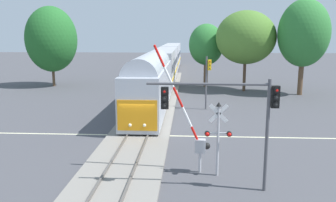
% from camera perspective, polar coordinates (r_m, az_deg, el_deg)
% --- Properties ---
extents(ground_plane, '(220.00, 220.00, 0.00)m').
position_cam_1_polar(ground_plane, '(25.84, -4.61, -5.50)').
color(ground_plane, '#47474C').
extents(road_centre_stripe, '(44.00, 0.20, 0.01)m').
position_cam_1_polar(road_centre_stripe, '(25.84, -4.61, -5.49)').
color(road_centre_stripe, beige).
rests_on(road_centre_stripe, ground).
extents(railway_track, '(4.40, 80.00, 0.32)m').
position_cam_1_polar(railway_track, '(25.82, -4.61, -5.29)').
color(railway_track, gray).
rests_on(railway_track, ground).
extents(commuter_train, '(3.04, 62.13, 5.16)m').
position_cam_1_polar(commuter_train, '(53.04, -0.47, 5.94)').
color(commuter_train, '#B2B7C1').
rests_on(commuter_train, railway_track).
extents(crossing_gate_near, '(2.95, 0.40, 6.68)m').
position_cam_1_polar(crossing_gate_near, '(18.61, 4.34, -5.21)').
color(crossing_gate_near, '#B7B7BC').
rests_on(crossing_gate_near, ground).
extents(crossing_signal_mast, '(1.36, 0.44, 3.87)m').
position_cam_1_polar(crossing_signal_mast, '(18.20, 8.03, -4.84)').
color(crossing_signal_mast, '#B2B2B7').
rests_on(crossing_signal_mast, ground).
extents(traffic_signal_far_side, '(0.53, 0.38, 5.09)m').
position_cam_1_polar(traffic_signal_far_side, '(34.03, 6.40, 4.29)').
color(traffic_signal_far_side, '#4C4C51').
rests_on(traffic_signal_far_side, ground).
extents(traffic_signal_near_right, '(5.93, 0.38, 5.26)m').
position_cam_1_polar(traffic_signal_near_right, '(16.24, 10.09, -0.87)').
color(traffic_signal_near_right, '#4C4C51').
rests_on(traffic_signal_near_right, ground).
extents(oak_far_right, '(7.38, 7.38, 10.00)m').
position_cam_1_polar(oak_far_right, '(45.70, 12.36, 9.90)').
color(oak_far_right, '#4C3828').
rests_on(oak_far_right, ground).
extents(maple_right_background, '(5.90, 5.90, 11.14)m').
position_cam_1_polar(maple_right_background, '(44.80, 20.89, 10.08)').
color(maple_right_background, brown).
rests_on(maple_right_background, ground).
extents(elm_centre_background, '(4.68, 4.68, 8.49)m').
position_cam_1_polar(elm_centre_background, '(48.87, 6.14, 8.94)').
color(elm_centre_background, brown).
rests_on(elm_centre_background, ground).
extents(pine_left_background, '(6.89, 6.89, 10.82)m').
position_cam_1_polar(pine_left_background, '(51.46, -18.17, 9.37)').
color(pine_left_background, brown).
rests_on(pine_left_background, ground).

